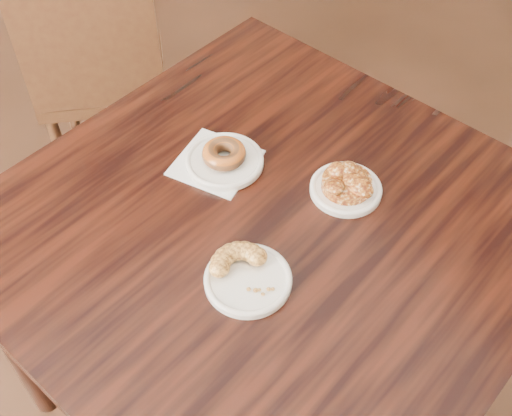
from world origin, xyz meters
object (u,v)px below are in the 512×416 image
apple_fritter (347,182)px  chair_far (103,74)px  glazed_donut (224,154)px  cafe_table (268,322)px  cruller_fragment (248,273)px

apple_fritter → chair_far: bearing=100.1°
chair_far → glazed_donut: 0.88m
cafe_table → glazed_donut: 0.45m
cruller_fragment → cafe_table: bearing=42.8°
cruller_fragment → glazed_donut: bearing=69.4°
cafe_table → glazed_donut: (-0.00, 0.18, 0.41)m
cafe_table → chair_far: bearing=72.7°
glazed_donut → cruller_fragment: (-0.11, -0.28, -0.00)m
glazed_donut → chair_far: bearing=90.4°
chair_far → cafe_table: bearing=112.2°
glazed_donut → apple_fritter: bearing=-47.5°
cafe_table → glazed_donut: glazed_donut is taller
chair_far → cruller_fragment: 1.15m
cafe_table → apple_fritter: (0.17, -0.01, 0.40)m
cafe_table → cruller_fragment: size_ratio=8.08×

